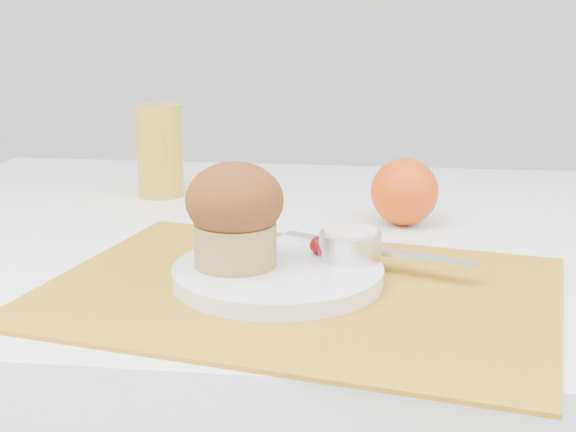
# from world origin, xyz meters

# --- Properties ---
(placemat) EXTENTS (0.54, 0.44, 0.00)m
(placemat) POSITION_xyz_m (-0.02, -0.17, 0.75)
(placemat) COLOR #AC7F18
(placemat) RESTS_ON table
(plate) EXTENTS (0.26, 0.26, 0.02)m
(plate) POSITION_xyz_m (-0.04, -0.16, 0.76)
(plate) COLOR silver
(plate) RESTS_ON placemat
(ramekin) EXTENTS (0.07, 0.07, 0.03)m
(ramekin) POSITION_xyz_m (0.03, -0.12, 0.78)
(ramekin) COLOR silver
(ramekin) RESTS_ON plate
(cream) EXTENTS (0.06, 0.06, 0.01)m
(cream) POSITION_xyz_m (0.03, -0.12, 0.80)
(cream) COLOR silver
(cream) RESTS_ON ramekin
(raspberry_near) EXTENTS (0.02, 0.02, 0.02)m
(raspberry_near) POSITION_xyz_m (-0.01, -0.11, 0.78)
(raspberry_near) COLOR #4F0204
(raspberry_near) RESTS_ON plate
(raspberry_far) EXTENTS (0.02, 0.02, 0.02)m
(raspberry_far) POSITION_xyz_m (0.00, -0.13, 0.78)
(raspberry_far) COLOR #610214
(raspberry_far) RESTS_ON plate
(butter_knife) EXTENTS (0.20, 0.10, 0.01)m
(butter_knife) POSITION_xyz_m (0.05, -0.10, 0.77)
(butter_knife) COLOR white
(butter_knife) RESTS_ON plate
(orange) EXTENTS (0.08, 0.08, 0.08)m
(orange) POSITION_xyz_m (0.08, 0.09, 0.79)
(orange) COLOR #D94707
(orange) RESTS_ON table
(juice_glass) EXTENTS (0.08, 0.08, 0.13)m
(juice_glass) POSITION_xyz_m (-0.26, 0.20, 0.82)
(juice_glass) COLOR gold
(juice_glass) RESTS_ON table
(muffin) EXTENTS (0.09, 0.09, 0.10)m
(muffin) POSITION_xyz_m (-0.08, -0.16, 0.82)
(muffin) COLOR #A2804E
(muffin) RESTS_ON plate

